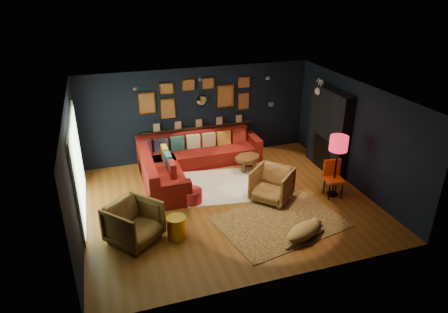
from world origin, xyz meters
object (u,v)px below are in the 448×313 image
object	(u,v)px
armchair_right	(272,183)
floor_lamp	(338,146)
armchair_left	(134,221)
gold_stool	(177,227)
sectional	(185,161)
coffee_table	(248,159)
orange_chair	(333,175)
pouf	(192,196)
dog	(304,229)

from	to	relation	value
armchair_right	floor_lamp	bearing A→B (deg)	36.83
floor_lamp	armchair_left	bearing A→B (deg)	-175.33
armchair_left	gold_stool	bearing A→B (deg)	-51.74
sectional	coffee_table	distance (m)	1.67
orange_chair	sectional	bearing A→B (deg)	152.58
armchair_right	sectional	bearing A→B (deg)	175.49
sectional	floor_lamp	xyz separation A→B (m)	(3.11, -2.27, 0.96)
pouf	armchair_left	xyz separation A→B (m)	(-1.42, -1.06, 0.27)
sectional	coffee_table	size ratio (longest dim) A/B	3.65
coffee_table	armchair_right	bearing A→B (deg)	-90.00
gold_stool	orange_chair	world-z (taller)	orange_chair
pouf	floor_lamp	bearing A→B (deg)	-11.45
coffee_table	armchair_left	distance (m)	3.95
coffee_table	orange_chair	distance (m)	2.35
armchair_right	floor_lamp	world-z (taller)	floor_lamp
gold_stool	floor_lamp	size ratio (longest dim) A/B	0.31
gold_stool	armchair_left	bearing A→B (deg)	169.51
orange_chair	pouf	bearing A→B (deg)	177.49
coffee_table	pouf	xyz separation A→B (m)	(-1.83, -1.18, -0.15)
armchair_left	floor_lamp	world-z (taller)	floor_lamp
pouf	orange_chair	size ratio (longest dim) A/B	0.54
armchair_left	dog	world-z (taller)	armchair_left
armchair_left	orange_chair	bearing A→B (deg)	-36.14
coffee_table	dog	xyz separation A→B (m)	(0.00, -3.19, -0.13)
dog	armchair_right	bearing A→B (deg)	65.39
coffee_table	armchair_right	world-z (taller)	armchair_right
coffee_table	gold_stool	world-z (taller)	gold_stool
coffee_table	gold_stool	bearing A→B (deg)	-135.53
sectional	floor_lamp	world-z (taller)	floor_lamp
coffee_table	floor_lamp	distance (m)	2.56
gold_stool	floor_lamp	xyz separation A→B (m)	(3.94, 0.54, 1.04)
armchair_left	floor_lamp	xyz separation A→B (m)	(4.75, 0.39, 0.82)
armchair_left	coffee_table	bearing A→B (deg)	-6.66
sectional	pouf	xyz separation A→B (m)	(-0.22, -1.59, -0.13)
coffee_table	pouf	size ratio (longest dim) A/B	1.97
sectional	armchair_right	distance (m)	2.58
sectional	gold_stool	size ratio (longest dim) A/B	7.11
pouf	floor_lamp	size ratio (longest dim) A/B	0.31
pouf	gold_stool	distance (m)	1.36
floor_lamp	orange_chair	bearing A→B (deg)	123.50
pouf	gold_stool	xyz separation A→B (m)	(-0.61, -1.21, 0.05)
pouf	dog	distance (m)	2.72
orange_chair	dog	distance (m)	2.04
armchair_left	gold_stool	world-z (taller)	armchair_left
orange_chair	floor_lamp	distance (m)	0.76
pouf	armchair_left	world-z (taller)	armchair_left
armchair_right	dog	size ratio (longest dim) A/B	0.69
floor_lamp	pouf	bearing A→B (deg)	168.55
coffee_table	dog	distance (m)	3.20
coffee_table	armchair_right	size ratio (longest dim) A/B	1.07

